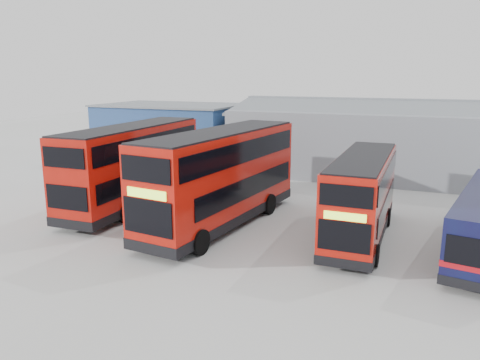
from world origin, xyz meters
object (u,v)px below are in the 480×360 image
maintenance_shed (433,142)px  double_decker_left (133,167)px  double_decker_centre (221,179)px  double_decker_right (361,198)px  panel_van (124,156)px  office_block (172,132)px

maintenance_shed → double_decker_left: size_ratio=2.64×
maintenance_shed → double_decker_centre: (-10.16, -17.54, -0.12)m
double_decker_centre → double_decker_left: bearing=175.6°
double_decker_right → panel_van: 21.81m
double_decker_left → double_decker_centre: 6.41m
double_decker_right → double_decker_left: bearing=177.4°
office_block → panel_van: bearing=-99.8°
double_decker_right → maintenance_shed: bearing=79.7°
double_decker_left → panel_van: 10.62m
office_block → double_decker_right: (18.87, -14.87, -0.57)m
double_decker_right → panel_van: size_ratio=1.70×
office_block → double_decker_left: 15.29m
maintenance_shed → double_decker_centre: maintenance_shed is taller
maintenance_shed → double_decker_right: size_ratio=3.19×
office_block → double_decker_right: office_block is taller
office_block → panel_van: office_block is taller
double_decker_left → maintenance_shed: bearing=-136.4°
double_decker_centre → panel_van: size_ratio=2.14×
double_decker_left → double_decker_right: double_decker_left is taller
office_block → double_decker_left: size_ratio=1.06×
office_block → double_decker_right: size_ratio=1.28×
double_decker_centre → maintenance_shed: bearing=67.1°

